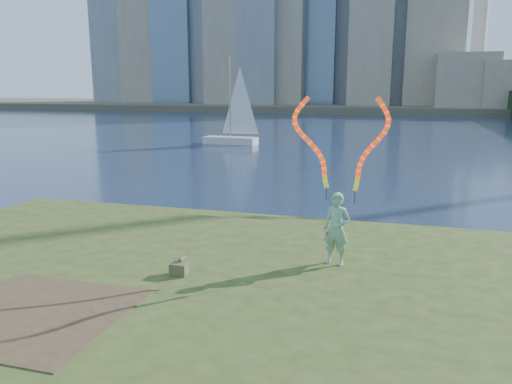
% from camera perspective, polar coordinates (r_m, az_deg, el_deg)
% --- Properties ---
extents(ground, '(320.00, 320.00, 0.00)m').
position_cam_1_polar(ground, '(11.63, -4.70, -11.96)').
color(ground, '#1B2843').
rests_on(ground, ground).
extents(grassy_knoll, '(20.00, 18.00, 0.80)m').
position_cam_1_polar(grassy_knoll, '(9.58, -9.75, -15.37)').
color(grassy_knoll, '#354318').
rests_on(grassy_knoll, ground).
extents(dirt_patch, '(3.20, 3.00, 0.02)m').
position_cam_1_polar(dirt_patch, '(9.83, -24.18, -12.54)').
color(dirt_patch, '#47331E').
rests_on(dirt_patch, grassy_knoll).
extents(far_shore, '(320.00, 40.00, 1.20)m').
position_cam_1_polar(far_shore, '(105.07, 14.10, 9.44)').
color(far_shore, '#4B4637').
rests_on(far_shore, ground).
extents(woman_with_ribbons, '(2.01, 0.58, 4.02)m').
position_cam_1_polar(woman_with_ribbons, '(11.09, 9.38, -1.21)').
color(woman_with_ribbons, '#1C6D3F').
rests_on(woman_with_ribbons, grassy_knoll).
extents(canvas_bag, '(0.36, 0.41, 0.34)m').
position_cam_1_polar(canvas_bag, '(10.79, -8.77, -8.62)').
color(canvas_bag, '#4D5530').
rests_on(canvas_bag, grassy_knoll).
extents(sailboat, '(4.76, 1.75, 7.16)m').
position_cam_1_polar(sailboat, '(41.35, -2.65, 7.19)').
color(sailboat, beige).
rests_on(sailboat, ground).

